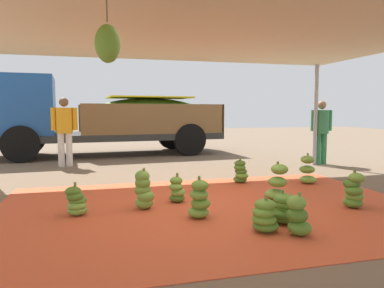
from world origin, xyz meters
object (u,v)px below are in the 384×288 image
(banana_bunch_2, at_px, (199,200))
(banana_bunch_5, at_px, (76,202))
(banana_bunch_3, at_px, (308,171))
(banana_bunch_0, at_px, (354,191))
(banana_bunch_7, at_px, (277,183))
(banana_bunch_4, at_px, (265,217))
(banana_bunch_11, at_px, (298,217))
(banana_bunch_8, at_px, (241,172))
(banana_bunch_1, at_px, (177,190))
(banana_bunch_9, at_px, (144,191))
(cargo_truck_main, at_px, (99,117))
(banana_bunch_6, at_px, (284,209))
(worker_1, at_px, (321,127))
(worker_0, at_px, (64,126))

(banana_bunch_2, height_order, banana_bunch_5, banana_bunch_2)
(banana_bunch_3, bearing_deg, banana_bunch_0, -101.36)
(banana_bunch_3, xyz_separation_m, banana_bunch_7, (-1.16, -0.99, 0.01))
(banana_bunch_4, distance_m, banana_bunch_11, 0.36)
(banana_bunch_5, relative_size, banana_bunch_8, 0.89)
(banana_bunch_1, distance_m, banana_bunch_2, 0.88)
(banana_bunch_8, relative_size, banana_bunch_9, 0.85)
(banana_bunch_2, bearing_deg, banana_bunch_5, 160.96)
(banana_bunch_0, height_order, banana_bunch_5, banana_bunch_0)
(banana_bunch_2, relative_size, cargo_truck_main, 0.08)
(banana_bunch_0, relative_size, banana_bunch_4, 1.31)
(banana_bunch_7, bearing_deg, banana_bunch_0, -40.75)
(banana_bunch_2, xyz_separation_m, banana_bunch_9, (-0.64, 0.61, 0.03))
(banana_bunch_4, height_order, banana_bunch_6, banana_bunch_4)
(banana_bunch_8, bearing_deg, banana_bunch_11, -100.00)
(cargo_truck_main, relative_size, worker_1, 4.35)
(banana_bunch_8, distance_m, worker_1, 3.56)
(worker_0, bearing_deg, banana_bunch_3, -36.74)
(banana_bunch_1, height_order, banana_bunch_4, banana_bunch_1)
(banana_bunch_3, height_order, banana_bunch_11, banana_bunch_3)
(banana_bunch_4, distance_m, banana_bunch_8, 2.81)
(worker_0, distance_m, worker_1, 6.54)
(banana_bunch_1, xyz_separation_m, worker_0, (-1.94, 4.21, 0.81))
(worker_0, bearing_deg, banana_bunch_8, -41.81)
(banana_bunch_0, height_order, banana_bunch_1, banana_bunch_0)
(banana_bunch_0, xyz_separation_m, banana_bunch_1, (-2.36, 0.95, -0.06))
(banana_bunch_1, relative_size, banana_bunch_8, 0.90)
(banana_bunch_9, bearing_deg, banana_bunch_3, 17.15)
(banana_bunch_4, relative_size, banana_bunch_8, 0.86)
(banana_bunch_3, distance_m, banana_bunch_6, 2.65)
(banana_bunch_4, xyz_separation_m, banana_bunch_5, (-2.12, 1.22, 0.01))
(banana_bunch_3, xyz_separation_m, cargo_truck_main, (-3.80, 5.69, 0.96))
(banana_bunch_7, height_order, cargo_truck_main, cargo_truck_main)
(banana_bunch_3, height_order, worker_0, worker_0)
(banana_bunch_1, bearing_deg, banana_bunch_11, -60.67)
(banana_bunch_5, distance_m, banana_bunch_8, 3.28)
(banana_bunch_1, xyz_separation_m, banana_bunch_9, (-0.53, -0.26, 0.08))
(banana_bunch_9, bearing_deg, banana_bunch_11, -44.59)
(banana_bunch_1, height_order, cargo_truck_main, cargo_truck_main)
(banana_bunch_3, bearing_deg, worker_1, 51.00)
(banana_bunch_2, relative_size, banana_bunch_3, 0.94)
(banana_bunch_0, xyz_separation_m, banana_bunch_11, (-1.37, -0.81, -0.03))
(banana_bunch_3, bearing_deg, banana_bunch_5, -165.41)
(banana_bunch_5, xyz_separation_m, banana_bunch_7, (2.97, 0.09, 0.07))
(banana_bunch_3, bearing_deg, banana_bunch_4, -131.26)
(worker_1, bearing_deg, banana_bunch_0, -118.54)
(banana_bunch_6, height_order, worker_0, worker_0)
(banana_bunch_3, distance_m, banana_bunch_4, 3.06)
(banana_bunch_2, relative_size, banana_bunch_4, 1.28)
(banana_bunch_0, bearing_deg, banana_bunch_3, 78.64)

